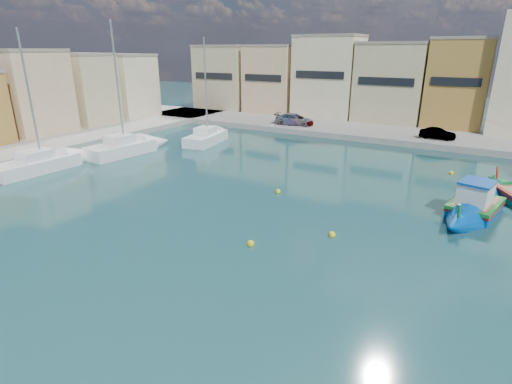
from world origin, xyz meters
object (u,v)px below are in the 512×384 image
Objects in this scene: luzzu_blue_cabin at (475,208)px; yacht_north at (214,136)px; yacht_midnorth at (138,146)px; yacht_mid at (60,161)px.

luzzu_blue_cabin is 26.56m from yacht_north.
yacht_midnorth is at bearing -112.71° from yacht_north.
luzzu_blue_cabin is at bearing 10.66° from yacht_mid.
yacht_midnorth is at bearing 75.19° from yacht_mid.
yacht_north reaches higher than luzzu_blue_cabin.
luzzu_blue_cabin is 30.58m from yacht_mid.
luzzu_blue_cabin is 0.86× the size of yacht_north.
yacht_north is 0.89× the size of yacht_midnorth.
luzzu_blue_cabin is at bearing -2.43° from yacht_midnorth.
yacht_north is 8.33m from yacht_midnorth.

